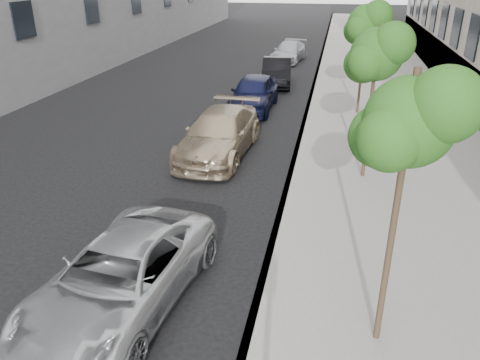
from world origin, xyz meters
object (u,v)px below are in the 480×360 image
(minivan, at_px, (121,276))
(sedan_black, at_px, (277,72))
(suv, at_px, (219,134))
(tree_near, at_px, (412,122))
(tree_mid, at_px, (378,54))
(tree_far, at_px, (367,23))
(sedan_blue, at_px, (254,93))
(sedan_rear, at_px, (289,52))

(minivan, xyz_separation_m, sedan_black, (0.41, 17.72, 0.04))
(minivan, distance_m, suv, 7.59)
(suv, xyz_separation_m, sedan_black, (0.52, 10.13, -0.03))
(tree_near, distance_m, tree_mid, 6.50)
(minivan, bearing_deg, tree_near, 6.09)
(tree_far, relative_size, minivan, 0.95)
(tree_near, distance_m, sedan_blue, 14.06)
(suv, bearing_deg, sedan_rear, 91.37)
(minivan, xyz_separation_m, suv, (-0.11, 7.59, 0.07))
(minivan, relative_size, sedan_rear, 1.08)
(suv, distance_m, sedan_black, 10.14)
(suv, bearing_deg, tree_mid, -11.59)
(sedan_blue, bearing_deg, sedan_rear, 89.37)
(tree_mid, bearing_deg, tree_far, 90.00)
(tree_mid, height_order, sedan_rear, tree_mid)
(sedan_black, bearing_deg, minivan, -97.47)
(tree_far, bearing_deg, minivan, -108.71)
(sedan_black, bearing_deg, tree_near, -83.56)
(tree_far, bearing_deg, tree_mid, -90.00)
(tree_near, distance_m, suv, 9.37)
(tree_far, height_order, sedan_blue, tree_far)
(tree_near, relative_size, sedan_blue, 1.03)
(tree_mid, distance_m, sedan_rear, 18.68)
(sedan_blue, height_order, sedan_rear, sedan_blue)
(suv, height_order, sedan_rear, suv)
(tree_far, xyz_separation_m, suv, (-4.49, -5.35, -2.91))
(tree_near, relative_size, sedan_rear, 1.04)
(tree_mid, distance_m, sedan_blue, 8.33)
(tree_near, height_order, minivan, tree_near)
(tree_far, relative_size, sedan_black, 1.07)
(sedan_blue, distance_m, sedan_black, 4.76)
(tree_near, bearing_deg, minivan, 179.20)
(tree_far, distance_m, suv, 7.57)
(tree_near, xyz_separation_m, sedan_rear, (-4.07, 24.50, -3.11))
(suv, relative_size, sedan_blue, 1.13)
(sedan_black, height_order, sedan_rear, sedan_black)
(tree_far, bearing_deg, sedan_blue, 179.53)
(sedan_black, bearing_deg, sedan_blue, -100.47)
(tree_near, bearing_deg, sedan_rear, 99.43)
(minivan, bearing_deg, tree_far, 78.18)
(tree_near, bearing_deg, suv, 120.41)
(sedan_rear, bearing_deg, tree_mid, -70.07)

